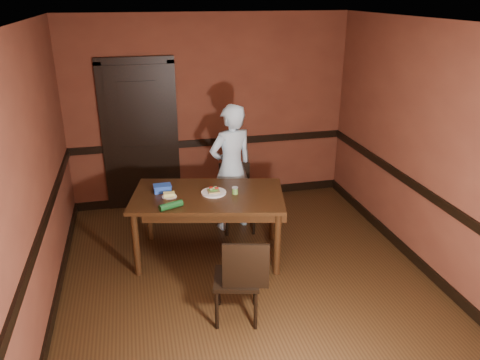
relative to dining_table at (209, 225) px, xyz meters
name	(u,v)px	position (x,y,z in m)	size (l,w,h in m)	color
floor	(247,280)	(0.32, -0.61, -0.40)	(4.00, 4.50, 0.01)	black
ceiling	(249,22)	(0.32, -0.61, 2.30)	(4.00, 4.50, 0.01)	silver
wall_back	(210,112)	(0.32, 1.64, 0.95)	(4.00, 0.02, 2.70)	#58281A
wall_front	(345,301)	(0.32, -2.86, 0.95)	(4.00, 0.02, 2.70)	#58281A
wall_left	(33,182)	(-1.68, -0.61, 0.95)	(0.02, 4.50, 2.70)	#58281A
wall_right	(427,151)	(2.32, -0.61, 0.95)	(0.02, 4.50, 2.70)	#58281A
dado_back	(211,142)	(0.32, 1.63, 0.50)	(4.00, 0.03, 0.10)	black
dado_left	(43,226)	(-1.67, -0.61, 0.50)	(0.03, 4.50, 0.10)	black
dado_right	(420,189)	(2.30, -0.61, 0.50)	(0.03, 4.50, 0.10)	black
baseboard_back	(212,195)	(0.32, 1.63, -0.34)	(4.00, 0.03, 0.12)	black
baseboard_left	(56,300)	(-1.67, -0.61, -0.34)	(0.03, 4.50, 0.12)	black
baseboard_right	(410,254)	(2.30, -0.61, -0.34)	(0.03, 4.50, 0.12)	black
door	(140,134)	(-0.68, 1.61, 0.69)	(1.05, 0.07, 2.20)	black
dining_table	(209,225)	(0.00, 0.00, 0.00)	(1.71, 0.96, 0.80)	black
chair_far	(239,199)	(0.50, 0.58, 0.04)	(0.41, 0.41, 0.87)	black
chair_near	(236,277)	(0.07, -1.18, 0.05)	(0.42, 0.42, 0.90)	black
person	(231,168)	(0.42, 0.68, 0.44)	(0.61, 0.40, 1.67)	silver
sandwich_plate	(214,192)	(0.07, 0.01, 0.42)	(0.29, 0.29, 0.07)	white
sauce_jar	(235,191)	(0.30, -0.06, 0.44)	(0.07, 0.07, 0.08)	#5D943D
cheese_saucer	(169,195)	(-0.44, 0.02, 0.42)	(0.17, 0.17, 0.05)	white
food_tub	(162,188)	(-0.50, 0.19, 0.44)	(0.21, 0.15, 0.09)	blue
wrapped_veg	(171,206)	(-0.44, -0.29, 0.44)	(0.07, 0.07, 0.26)	#12451B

